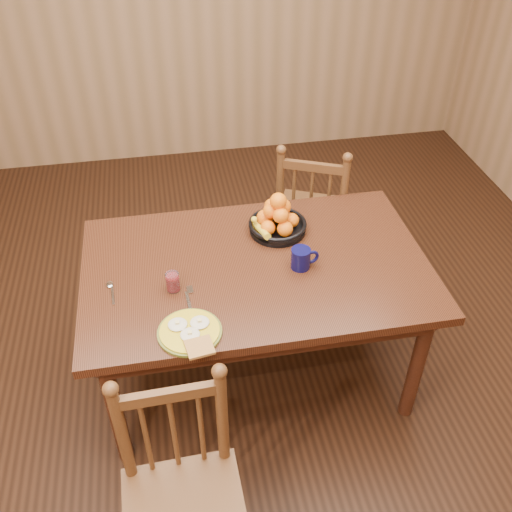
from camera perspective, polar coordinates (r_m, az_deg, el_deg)
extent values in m
cube|color=black|center=(3.18, 0.00, -11.31)|extent=(4.50, 5.00, 0.01)
cube|color=black|center=(2.66, 0.00, -1.21)|extent=(1.60, 1.00, 0.04)
cube|color=black|center=(3.03, -1.43, 2.79)|extent=(1.40, 0.04, 0.10)
cube|color=black|center=(2.42, 1.81, -8.88)|extent=(1.40, 0.04, 0.10)
cube|color=black|center=(2.89, 14.16, -0.61)|extent=(0.04, 0.84, 0.10)
cube|color=black|center=(2.71, -15.21, -4.11)|extent=(0.04, 0.84, 0.10)
cylinder|color=black|center=(2.66, -13.89, -14.72)|extent=(0.07, 0.07, 0.70)
cylinder|color=black|center=(2.84, 15.79, -10.46)|extent=(0.07, 0.07, 0.70)
cylinder|color=black|center=(3.20, -13.76, -3.21)|extent=(0.07, 0.07, 0.70)
cylinder|color=black|center=(3.36, 10.58, -0.35)|extent=(0.07, 0.07, 0.70)
cube|color=#452714|center=(3.52, 5.77, 4.21)|extent=(0.57, 0.56, 0.04)
cylinder|color=#452714|center=(3.78, 8.62, 2.34)|extent=(0.04, 0.04, 0.43)
cylinder|color=#452714|center=(3.81, 3.30, 3.11)|extent=(0.04, 0.04, 0.43)
cylinder|color=#452714|center=(3.52, 7.97, -0.85)|extent=(0.04, 0.04, 0.43)
cylinder|color=#452714|center=(3.55, 2.26, 0.01)|extent=(0.04, 0.04, 0.43)
cylinder|color=#452714|center=(3.21, 8.70, 5.67)|extent=(0.04, 0.04, 0.52)
cylinder|color=#452714|center=(3.25, 2.41, 6.54)|extent=(0.04, 0.04, 0.52)
cylinder|color=#452714|center=(3.25, 5.49, 5.39)|extent=(0.02, 0.02, 0.40)
cube|color=#452714|center=(3.13, 5.74, 8.87)|extent=(0.34, 0.17, 0.05)
cube|color=#452714|center=(2.26, -7.17, -24.09)|extent=(0.44, 0.43, 0.04)
cylinder|color=#452714|center=(2.55, -11.49, -23.61)|extent=(0.04, 0.04, 0.42)
cylinder|color=#452714|center=(2.54, -2.87, -22.54)|extent=(0.04, 0.04, 0.42)
cylinder|color=#452714|center=(2.15, -13.23, -17.06)|extent=(0.04, 0.04, 0.51)
cylinder|color=#452714|center=(2.14, -3.39, -15.83)|extent=(0.04, 0.04, 0.51)
cylinder|color=#452714|center=(2.17, -8.18, -17.24)|extent=(0.02, 0.02, 0.39)
cube|color=#452714|center=(1.99, -8.78, -13.60)|extent=(0.36, 0.04, 0.05)
cylinder|color=#59601E|center=(2.34, -6.65, -7.57)|extent=(0.26, 0.26, 0.01)
cylinder|color=gold|center=(2.34, -6.66, -7.45)|extent=(0.24, 0.24, 0.01)
ellipsoid|color=silver|center=(2.35, -7.85, -6.79)|extent=(0.08, 0.08, 0.01)
cube|color=#F2E08C|center=(2.34, -7.88, -6.60)|extent=(0.02, 0.02, 0.01)
ellipsoid|color=silver|center=(2.35, -5.65, -6.62)|extent=(0.08, 0.08, 0.01)
cube|color=#F2E08C|center=(2.34, -5.66, -6.43)|extent=(0.02, 0.02, 0.01)
ellipsoid|color=silver|center=(2.31, -6.61, -7.80)|extent=(0.08, 0.08, 0.01)
cube|color=#F2E08C|center=(2.30, -6.63, -7.61)|extent=(0.02, 0.02, 0.01)
cube|color=brown|center=(2.26, -5.67, -9.06)|extent=(0.12, 0.11, 0.01)
cube|color=silver|center=(2.46, -6.73, -4.69)|extent=(0.02, 0.15, 0.00)
cube|color=silver|center=(2.53, -6.63, -3.35)|extent=(0.03, 0.05, 0.00)
cube|color=silver|center=(2.56, -14.12, -3.85)|extent=(0.02, 0.12, 0.00)
ellipsoid|color=silver|center=(2.62, -14.43, -2.76)|extent=(0.03, 0.04, 0.01)
cylinder|color=#0A0936|center=(2.61, 4.49, -0.24)|extent=(0.09, 0.09, 0.10)
torus|color=#0A0936|center=(2.62, 5.59, -0.11)|extent=(0.07, 0.03, 0.07)
cylinder|color=black|center=(2.58, 4.54, 0.55)|extent=(0.08, 0.08, 0.00)
cylinder|color=silver|center=(2.51, -8.33, -2.57)|extent=(0.06, 0.06, 0.09)
cylinder|color=maroon|center=(2.52, -8.31, -2.69)|extent=(0.05, 0.05, 0.07)
cylinder|color=black|center=(2.85, 2.16, 2.68)|extent=(0.28, 0.28, 0.02)
torus|color=black|center=(2.83, 2.17, 3.25)|extent=(0.29, 0.29, 0.02)
cylinder|color=black|center=(2.85, 2.15, 2.55)|extent=(0.10, 0.10, 0.01)
sphere|color=orange|center=(2.83, 3.57, 3.59)|extent=(0.07, 0.07, 0.07)
sphere|color=orange|center=(2.88, 2.33, 4.29)|extent=(0.08, 0.08, 0.08)
sphere|color=orange|center=(2.84, 0.88, 3.87)|extent=(0.08, 0.08, 0.08)
sphere|color=orange|center=(2.78, 1.21, 2.84)|extent=(0.07, 0.07, 0.07)
sphere|color=orange|center=(2.77, 2.92, 2.73)|extent=(0.08, 0.08, 0.08)
sphere|color=orange|center=(2.81, 2.68, 4.95)|extent=(0.08, 0.08, 0.08)
sphere|color=orange|center=(2.79, 1.46, 4.53)|extent=(0.07, 0.07, 0.07)
sphere|color=orange|center=(2.75, 2.49, 4.06)|extent=(0.08, 0.08, 0.08)
sphere|color=orange|center=(2.75, 2.24, 5.51)|extent=(0.08, 0.08, 0.08)
sphere|color=orange|center=(2.83, 1.58, 5.03)|extent=(0.07, 0.07, 0.07)
cylinder|color=yellow|center=(2.78, 0.53, 2.58)|extent=(0.10, 0.17, 0.07)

